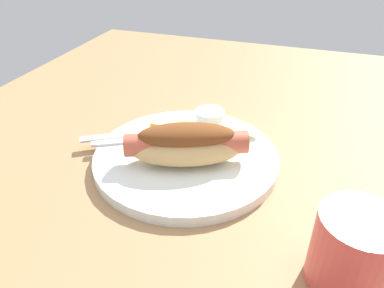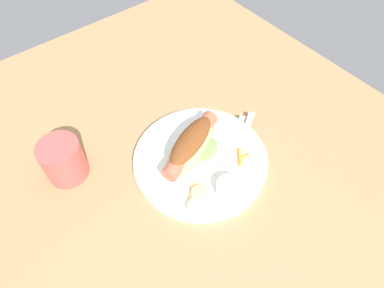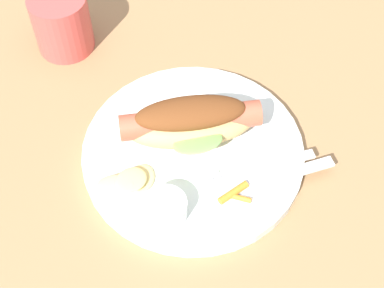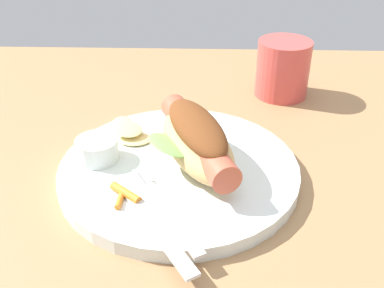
{
  "view_description": "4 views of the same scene",
  "coord_description": "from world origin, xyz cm",
  "px_view_note": "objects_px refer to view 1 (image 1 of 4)",
  "views": [
    {
      "loc": [
        44.56,
        17.89,
        32.07
      ],
      "look_at": [
        2.45,
        3.54,
        3.73
      ],
      "focal_mm": 34.24,
      "sensor_mm": 36.0,
      "label": 1
    },
    {
      "loc": [
        -28.54,
        28.88,
        59.33
      ],
      "look_at": [
        3.73,
        3.2,
        5.03
      ],
      "focal_mm": 32.25,
      "sensor_mm": 36.0,
      "label": 2
    },
    {
      "loc": [
        -36.91,
        -6.92,
        59.57
      ],
      "look_at": [
        1.19,
        2.38,
        3.75
      ],
      "focal_mm": 53.37,
      "sensor_mm": 36.0,
      "label": 3
    },
    {
      "loc": [
        4.82,
        -40.5,
        31.0
      ],
      "look_at": [
        3.46,
        1.64,
        4.86
      ],
      "focal_mm": 42.44,
      "sensor_mm": 36.0,
      "label": 4
    }
  ],
  "objects_px": {
    "carrot_garnish": "(161,127)",
    "plate": "(186,157)",
    "sauce_ramekin": "(210,118)",
    "chips_pile": "(236,133)",
    "hot_dog": "(186,144)",
    "drinking_cup": "(353,251)",
    "fork": "(138,140)",
    "knife": "(129,135)"
  },
  "relations": [
    {
      "from": "knife",
      "to": "drinking_cup",
      "type": "height_order",
      "value": "drinking_cup"
    },
    {
      "from": "sauce_ramekin",
      "to": "hot_dog",
      "type": "bearing_deg",
      "value": -0.42
    },
    {
      "from": "sauce_ramekin",
      "to": "drinking_cup",
      "type": "bearing_deg",
      "value": 41.74
    },
    {
      "from": "hot_dog",
      "to": "chips_pile",
      "type": "distance_m",
      "value": 0.1
    },
    {
      "from": "plate",
      "to": "carrot_garnish",
      "type": "bearing_deg",
      "value": -129.94
    },
    {
      "from": "hot_dog",
      "to": "chips_pile",
      "type": "relative_size",
      "value": 2.6
    },
    {
      "from": "sauce_ramekin",
      "to": "carrot_garnish",
      "type": "xyz_separation_m",
      "value": [
        0.04,
        -0.07,
        -0.01
      ]
    },
    {
      "from": "hot_dog",
      "to": "knife",
      "type": "height_order",
      "value": "hot_dog"
    },
    {
      "from": "carrot_garnish",
      "to": "plate",
      "type": "bearing_deg",
      "value": 50.06
    },
    {
      "from": "sauce_ramekin",
      "to": "fork",
      "type": "height_order",
      "value": "sauce_ramekin"
    },
    {
      "from": "plate",
      "to": "hot_dog",
      "type": "xyz_separation_m",
      "value": [
        0.02,
        0.01,
        0.04
      ]
    },
    {
      "from": "drinking_cup",
      "to": "sauce_ramekin",
      "type": "bearing_deg",
      "value": -138.26
    },
    {
      "from": "sauce_ramekin",
      "to": "drinking_cup",
      "type": "distance_m",
      "value": 0.32
    },
    {
      "from": "hot_dog",
      "to": "knife",
      "type": "xyz_separation_m",
      "value": [
        -0.04,
        -0.11,
        -0.03
      ]
    },
    {
      "from": "chips_pile",
      "to": "drinking_cup",
      "type": "distance_m",
      "value": 0.27
    },
    {
      "from": "sauce_ramekin",
      "to": "fork",
      "type": "distance_m",
      "value": 0.13
    },
    {
      "from": "knife",
      "to": "carrot_garnish",
      "type": "distance_m",
      "value": 0.05
    },
    {
      "from": "hot_dog",
      "to": "chips_pile",
      "type": "xyz_separation_m",
      "value": [
        -0.09,
        0.05,
        -0.02
      ]
    },
    {
      "from": "plate",
      "to": "knife",
      "type": "relative_size",
      "value": 1.77
    },
    {
      "from": "knife",
      "to": "drinking_cup",
      "type": "xyz_separation_m",
      "value": [
        0.16,
        0.33,
        0.03
      ]
    },
    {
      "from": "fork",
      "to": "carrot_garnish",
      "type": "relative_size",
      "value": 3.53
    },
    {
      "from": "fork",
      "to": "carrot_garnish",
      "type": "height_order",
      "value": "carrot_garnish"
    },
    {
      "from": "plate",
      "to": "fork",
      "type": "relative_size",
      "value": 2.02
    },
    {
      "from": "chips_pile",
      "to": "drinking_cup",
      "type": "relative_size",
      "value": 0.76
    },
    {
      "from": "sauce_ramekin",
      "to": "chips_pile",
      "type": "xyz_separation_m",
      "value": [
        0.03,
        0.05,
        -0.0
      ]
    },
    {
      "from": "knife",
      "to": "sauce_ramekin",
      "type": "bearing_deg",
      "value": 2.69
    },
    {
      "from": "sauce_ramekin",
      "to": "plate",
      "type": "bearing_deg",
      "value": -5.2
    },
    {
      "from": "carrot_garnish",
      "to": "drinking_cup",
      "type": "distance_m",
      "value": 0.35
    },
    {
      "from": "plate",
      "to": "hot_dog",
      "type": "relative_size",
      "value": 1.6
    },
    {
      "from": "hot_dog",
      "to": "chips_pile",
      "type": "bearing_deg",
      "value": 36.76
    },
    {
      "from": "plate",
      "to": "sauce_ramekin",
      "type": "xyz_separation_m",
      "value": [
        -0.09,
        0.01,
        0.02
      ]
    },
    {
      "from": "chips_pile",
      "to": "fork",
      "type": "bearing_deg",
      "value": -67.66
    },
    {
      "from": "hot_dog",
      "to": "fork",
      "type": "distance_m",
      "value": 0.1
    },
    {
      "from": "sauce_ramekin",
      "to": "fork",
      "type": "relative_size",
      "value": 0.36
    },
    {
      "from": "plate",
      "to": "chips_pile",
      "type": "bearing_deg",
      "value": 137.77
    },
    {
      "from": "fork",
      "to": "drinking_cup",
      "type": "relative_size",
      "value": 1.57
    },
    {
      "from": "hot_dog",
      "to": "sauce_ramekin",
      "type": "height_order",
      "value": "hot_dog"
    },
    {
      "from": "plate",
      "to": "knife",
      "type": "height_order",
      "value": "knife"
    },
    {
      "from": "carrot_garnish",
      "to": "drinking_cup",
      "type": "bearing_deg",
      "value": 55.22
    },
    {
      "from": "plate",
      "to": "drinking_cup",
      "type": "height_order",
      "value": "drinking_cup"
    },
    {
      "from": "hot_dog",
      "to": "carrot_garnish",
      "type": "xyz_separation_m",
      "value": [
        -0.07,
        -0.07,
        -0.03
      ]
    },
    {
      "from": "fork",
      "to": "chips_pile",
      "type": "distance_m",
      "value": 0.16
    }
  ]
}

